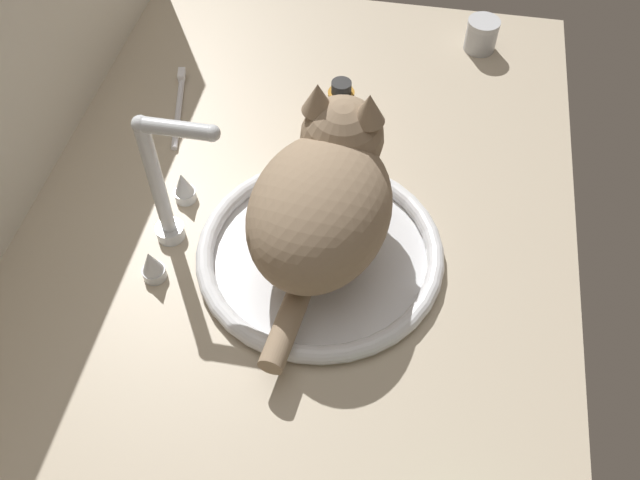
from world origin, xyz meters
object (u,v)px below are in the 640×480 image
object	(u,v)px
amber_bottle	(341,113)
sink_basin	(320,253)
toothbrush	(179,106)
cat	(325,196)
faucet	(166,194)
metal_jar	(482,35)

from	to	relation	value
amber_bottle	sink_basin	bearing A→B (deg)	-177.37
sink_basin	toothbrush	xyz separation A→B (cm)	(26.06, 28.60, -0.46)
cat	amber_bottle	distance (cm)	22.87
cat	toothbrush	xyz separation A→B (cm)	(23.98, 28.85, -10.21)
sink_basin	amber_bottle	xyz separation A→B (cm)	(24.20, 1.11, 4.13)
sink_basin	amber_bottle	distance (cm)	24.58
faucet	toothbrush	xyz separation A→B (cm)	(26.06, 7.89, -8.55)
toothbrush	amber_bottle	bearing A→B (deg)	-93.86
sink_basin	metal_jar	bearing A→B (deg)	-21.31
cat	toothbrush	size ratio (longest dim) A/B	1.95
amber_bottle	toothbrush	xyz separation A→B (cm)	(1.86, 27.49, -4.58)
metal_jar	sink_basin	bearing A→B (deg)	158.69
cat	amber_bottle	world-z (taller)	cat
metal_jar	toothbrush	bearing A→B (deg)	117.49
amber_bottle	cat	bearing A→B (deg)	-176.47
cat	amber_bottle	size ratio (longest dim) A/B	3.23
faucet	metal_jar	distance (cm)	65.85
sink_basin	metal_jar	size ratio (longest dim) A/B	5.91
sink_basin	metal_jar	distance (cm)	55.17
metal_jar	amber_bottle	world-z (taller)	amber_bottle
faucet	sink_basin	bearing A→B (deg)	-90.00
sink_basin	cat	world-z (taller)	cat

